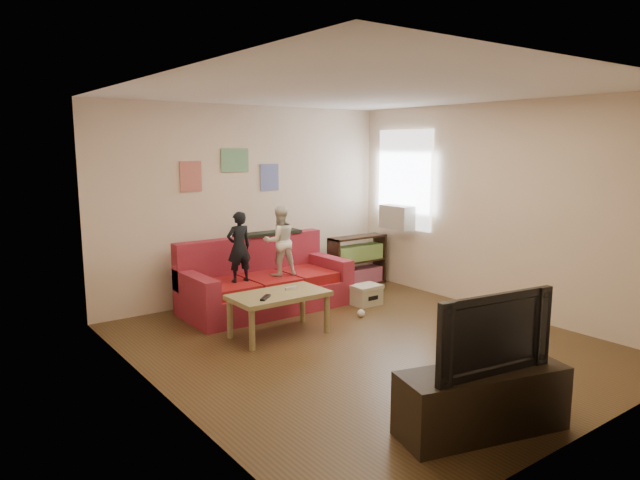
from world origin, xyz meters
TOP-DOWN VIEW (x-y plane):
  - room_shell at (0.00, 0.00)m, footprint 4.52×5.02m
  - sofa at (-0.15, 1.86)m, footprint 2.20×1.01m
  - child_a at (-0.60, 1.68)m, footprint 0.33×0.22m
  - child_b at (-0.00, 1.68)m, footprint 0.50×0.42m
  - coffee_table at (-0.58, 0.80)m, footprint 1.11×0.61m
  - remote at (-0.83, 0.68)m, footprint 0.20×0.19m
  - game_controller at (-0.38, 0.85)m, footprint 0.15×0.05m
  - bookshelf at (1.67, 2.09)m, footprint 0.96×0.29m
  - window at (2.22, 1.65)m, footprint 0.04×1.08m
  - ac_unit at (2.10, 1.65)m, footprint 0.28×0.55m
  - artwork_left at (-0.85, 2.48)m, footprint 0.30×0.01m
  - artwork_center at (-0.20, 2.48)m, footprint 0.42×0.01m
  - artwork_right at (0.35, 2.48)m, footprint 0.30×0.01m
  - file_box at (1.05, 1.16)m, footprint 0.40×0.30m
  - tv_stand at (-0.55, -2.00)m, footprint 1.39×0.78m
  - television at (-0.55, -2.00)m, footprint 1.07×0.30m
  - tissue at (0.63, 0.77)m, footprint 0.10×0.10m

SIDE VIEW (x-z plane):
  - tissue at x=0.63m, z-range 0.00..0.10m
  - file_box at x=1.05m, z-range 0.00..0.28m
  - tv_stand at x=-0.55m, z-range 0.00..0.49m
  - sofa at x=-0.15m, z-range -0.16..0.81m
  - bookshelf at x=1.67m, z-range -0.04..0.73m
  - coffee_table at x=-0.58m, z-range 0.18..0.68m
  - remote at x=-0.83m, z-range 0.50..0.52m
  - game_controller at x=-0.38m, z-range 0.50..0.53m
  - television at x=-0.55m, z-range 0.49..1.10m
  - child_a at x=-0.60m, z-range 0.46..1.35m
  - child_b at x=0.00m, z-range 0.46..1.37m
  - ac_unit at x=2.10m, z-range 0.91..1.26m
  - room_shell at x=0.00m, z-range -0.01..2.71m
  - window at x=2.22m, z-range 0.90..2.38m
  - artwork_right at x=0.35m, z-range 1.51..1.89m
  - artwork_left at x=-0.85m, z-range 1.55..1.95m
  - artwork_center at x=-0.20m, z-range 1.79..2.11m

